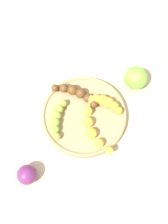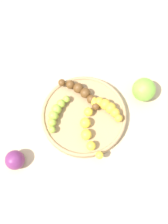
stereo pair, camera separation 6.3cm
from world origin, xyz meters
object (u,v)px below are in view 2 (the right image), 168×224
at_px(fruit_bowl, 84,115).
at_px(banana_yellow, 89,128).
at_px(banana_spotted, 107,107).
at_px(plum_purple, 15,160).
at_px(banana_overripe, 81,92).
at_px(banana_green, 56,113).
at_px(apple_green, 144,90).

bearing_deg(fruit_bowl, banana_yellow, -29.68).
bearing_deg(banana_spotted, banana_yellow, 178.13).
bearing_deg(banana_yellow, plum_purple, 19.46).
xyz_separation_m(fruit_bowl, banana_overripe, (-0.05, 0.04, 0.02)).
distance_m(banana_green, apple_green, 0.26).
height_order(fruit_bowl, banana_green, banana_green).
relative_size(banana_spotted, banana_overripe, 0.77).
relative_size(banana_overripe, plum_purple, 2.73).
distance_m(banana_overripe, apple_green, 0.18).
distance_m(banana_overripe, plum_purple, 0.26).
height_order(banana_overripe, apple_green, apple_green).
bearing_deg(banana_yellow, apple_green, -147.51).
xyz_separation_m(fruit_bowl, banana_green, (-0.05, -0.05, 0.02)).
relative_size(fruit_bowl, banana_green, 2.19).
bearing_deg(banana_yellow, banana_overripe, -82.50).
bearing_deg(apple_green, plum_purple, -106.12).
bearing_deg(banana_green, plum_purple, 73.37).
bearing_deg(banana_spotted, fruit_bowl, 141.74).
height_order(banana_spotted, banana_green, banana_spotted).
height_order(banana_spotted, apple_green, apple_green).
bearing_deg(banana_spotted, banana_overripe, 94.95).
bearing_deg(apple_green, banana_spotted, -108.70).
relative_size(apple_green, plum_purple, 1.31).
bearing_deg(apple_green, banana_yellow, -99.35).
xyz_separation_m(apple_green, plum_purple, (-0.11, -0.39, -0.01)).
relative_size(banana_spotted, banana_green, 0.99).
distance_m(fruit_bowl, banana_overripe, 0.07).
bearing_deg(plum_purple, banana_green, 95.35).
xyz_separation_m(fruit_bowl, banana_yellow, (0.04, -0.02, 0.02)).
distance_m(fruit_bowl, plum_purple, 0.22).
xyz_separation_m(banana_yellow, banana_spotted, (-0.01, 0.08, 0.00)).
bearing_deg(plum_purple, banana_spotted, 74.94).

